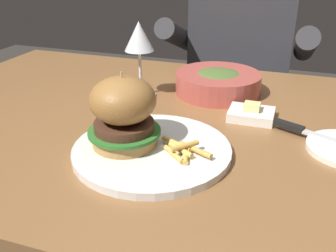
# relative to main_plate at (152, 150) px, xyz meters

# --- Properties ---
(dining_table) EXTENTS (1.35, 0.83, 0.74)m
(dining_table) POSITION_rel_main_plate_xyz_m (0.01, 0.15, -0.09)
(dining_table) COLOR brown
(dining_table) RESTS_ON ground
(main_plate) EXTENTS (0.28, 0.28, 0.01)m
(main_plate) POSITION_rel_main_plate_xyz_m (0.00, 0.00, 0.00)
(main_plate) COLOR white
(main_plate) RESTS_ON dining_table
(burger_sandwich) EXTENTS (0.13, 0.13, 0.13)m
(burger_sandwich) POSITION_rel_main_plate_xyz_m (-0.05, -0.01, 0.07)
(burger_sandwich) COLOR #B78447
(burger_sandwich) RESTS_ON main_plate
(fries_pile) EXTENTS (0.10, 0.07, 0.02)m
(fries_pile) POSITION_rel_main_plate_xyz_m (0.06, -0.01, 0.02)
(fries_pile) COLOR #E0B251
(fries_pile) RESTS_ON main_plate
(wine_glass) EXTENTS (0.08, 0.08, 0.18)m
(wine_glass) POSITION_rel_main_plate_xyz_m (-0.13, 0.26, 0.13)
(wine_glass) COLOR silver
(wine_glass) RESTS_ON dining_table
(table_knife) EXTENTS (0.21, 0.11, 0.01)m
(table_knife) POSITION_rel_main_plate_xyz_m (0.28, 0.14, 0.01)
(table_knife) COLOR silver
(table_knife) RESTS_ON bread_plate
(butter_dish) EXTENTS (0.09, 0.08, 0.04)m
(butter_dish) POSITION_rel_main_plate_xyz_m (0.15, 0.21, 0.00)
(butter_dish) COLOR white
(butter_dish) RESTS_ON dining_table
(soup_bowl) EXTENTS (0.21, 0.21, 0.06)m
(soup_bowl) POSITION_rel_main_plate_xyz_m (0.05, 0.34, 0.02)
(soup_bowl) COLOR #B24C42
(soup_bowl) RESTS_ON dining_table
(diner_person) EXTENTS (0.51, 0.36, 1.18)m
(diner_person) POSITION_rel_main_plate_xyz_m (0.03, 0.84, -0.18)
(diner_person) COLOR #282833
(diner_person) RESTS_ON ground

